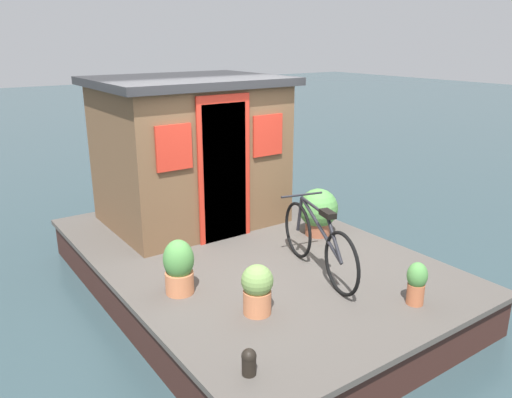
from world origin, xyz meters
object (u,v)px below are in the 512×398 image
Objects in this scene: potted_plant_sage at (318,211)px; potted_plant_mint at (257,289)px; houseboat_cabin at (190,150)px; potted_plant_ivy at (179,267)px; potted_plant_geranium at (417,282)px; bicycle at (318,242)px; mooring_bollard at (249,361)px.

potted_plant_mint is at bearing 123.17° from potted_plant_sage.
potted_plant_ivy is (-1.82, 1.12, -0.70)m from houseboat_cabin.
potted_plant_ivy is (0.76, 0.40, 0.03)m from potted_plant_mint.
potted_plant_ivy is at bearing 49.37° from potted_plant_geranium.
potted_plant_sage reaches higher than potted_plant_geranium.
houseboat_cabin is at bearing 10.47° from potted_plant_geranium.
bicycle reaches higher than mooring_bollard.
bicycle is 2.60× the size of potted_plant_sage.
mooring_bollard is (-1.00, 1.57, -0.25)m from bicycle.
potted_plant_mint is at bearing 164.44° from houseboat_cabin.
potted_plant_geranium is 1.97× the size of mooring_bollard.
potted_plant_sage is at bearing -12.96° from potted_plant_geranium.
mooring_bollard is (-0.69, 0.57, -0.13)m from potted_plant_mint.
houseboat_cabin is 4.24× the size of potted_plant_ivy.
potted_plant_mint is 0.78× the size of potted_plant_sage.
bicycle is 1.14m from potted_plant_sage.
potted_plant_ivy is at bearing -6.38° from mooring_bollard.
potted_plant_geranium is at bearing -130.63° from potted_plant_ivy.
bicycle is at bearing -73.09° from potted_plant_mint.
potted_plant_sage is (1.87, -0.43, 0.10)m from potted_plant_geranium.
potted_plant_sage is (1.15, -1.76, 0.08)m from potted_plant_mint.
potted_plant_sage reaches higher than potted_plant_ivy.
potted_plant_geranium is 2.28m from potted_plant_ivy.
potted_plant_ivy is (1.49, 1.73, 0.05)m from potted_plant_geranium.
houseboat_cabin reaches higher than potted_plant_sage.
potted_plant_sage reaches higher than mooring_bollard.
potted_plant_geranium is (-3.31, -0.61, -0.76)m from houseboat_cabin.
potted_plant_geranium is 1.90m from mooring_bollard.
potted_plant_mint is 0.86m from potted_plant_ivy.
mooring_bollard is at bearing 122.49° from bicycle.
houseboat_cabin is 4.98× the size of potted_plant_mint.
potted_plant_geranium is (-1.03, -0.33, -0.14)m from bicycle.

